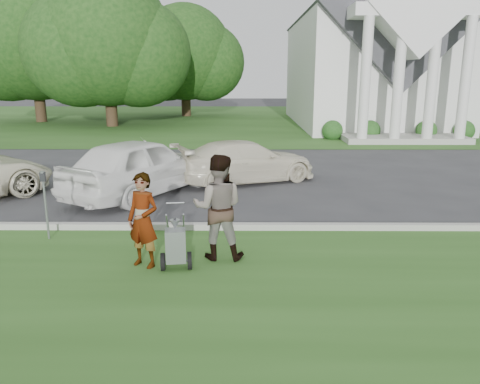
{
  "coord_description": "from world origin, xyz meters",
  "views": [
    {
      "loc": [
        0.74,
        -9.29,
        3.34
      ],
      "look_at": [
        0.68,
        0.0,
        1.01
      ],
      "focal_mm": 35.0,
      "sensor_mm": 36.0,
      "label": 1
    }
  ],
  "objects_px": {
    "tree_far": "(33,40)",
    "car_b": "(140,166)",
    "striping_cart": "(176,247)",
    "car_c": "(246,161)",
    "person_left": "(143,221)",
    "tree_back": "(185,57)",
    "parking_meter_near": "(45,197)",
    "church": "(369,34)",
    "person_right": "(218,208)",
    "tree_left": "(107,46)"
  },
  "relations": [
    {
      "from": "tree_far",
      "to": "car_b",
      "type": "distance_m",
      "value": 24.85
    },
    {
      "from": "striping_cart",
      "to": "car_c",
      "type": "xyz_separation_m",
      "value": [
        1.26,
        7.02,
        0.23
      ]
    },
    {
      "from": "person_left",
      "to": "car_c",
      "type": "bearing_deg",
      "value": 101.01
    },
    {
      "from": "tree_far",
      "to": "car_b",
      "type": "bearing_deg",
      "value": -60.95
    },
    {
      "from": "car_c",
      "to": "striping_cart",
      "type": "bearing_deg",
      "value": 145.16
    },
    {
      "from": "tree_back",
      "to": "person_left",
      "type": "distance_m",
      "value": 31.85
    },
    {
      "from": "parking_meter_near",
      "to": "church",
      "type": "bearing_deg",
      "value": 62.04
    },
    {
      "from": "tree_far",
      "to": "person_right",
      "type": "bearing_deg",
      "value": -61.26
    },
    {
      "from": "church",
      "to": "parking_meter_near",
      "type": "bearing_deg",
      "value": -117.96
    },
    {
      "from": "tree_far",
      "to": "person_right",
      "type": "height_order",
      "value": "tree_far"
    },
    {
      "from": "church",
      "to": "car_c",
      "type": "distance_m",
      "value": 20.21
    },
    {
      "from": "church",
      "to": "tree_left",
      "type": "relative_size",
      "value": 2.27
    },
    {
      "from": "person_right",
      "to": "car_b",
      "type": "distance_m",
      "value": 5.36
    },
    {
      "from": "person_left",
      "to": "car_c",
      "type": "relative_size",
      "value": 0.37
    },
    {
      "from": "car_c",
      "to": "church",
      "type": "bearing_deg",
      "value": -49.43
    },
    {
      "from": "striping_cart",
      "to": "person_left",
      "type": "xyz_separation_m",
      "value": [
        -0.58,
        0.14,
        0.42
      ]
    },
    {
      "from": "person_right",
      "to": "tree_left",
      "type": "bearing_deg",
      "value": -68.08
    },
    {
      "from": "car_b",
      "to": "car_c",
      "type": "relative_size",
      "value": 1.07
    },
    {
      "from": "tree_left",
      "to": "parking_meter_near",
      "type": "bearing_deg",
      "value": -77.99
    },
    {
      "from": "person_left",
      "to": "person_right",
      "type": "bearing_deg",
      "value": 43.08
    },
    {
      "from": "tree_left",
      "to": "striping_cart",
      "type": "distance_m",
      "value": 25.23
    },
    {
      "from": "tree_left",
      "to": "person_right",
      "type": "distance_m",
      "value": 24.86
    },
    {
      "from": "tree_back",
      "to": "parking_meter_near",
      "type": "xyz_separation_m",
      "value": [
        0.7,
        -30.08,
        -3.81
      ]
    },
    {
      "from": "person_left",
      "to": "car_c",
      "type": "xyz_separation_m",
      "value": [
        1.84,
        6.88,
        -0.19
      ]
    },
    {
      "from": "person_left",
      "to": "striping_cart",
      "type": "bearing_deg",
      "value": 12.68
    },
    {
      "from": "tree_far",
      "to": "church",
      "type": "bearing_deg",
      "value": -4.66
    },
    {
      "from": "person_left",
      "to": "car_b",
      "type": "distance_m",
      "value": 5.29
    },
    {
      "from": "church",
      "to": "tree_back",
      "type": "height_order",
      "value": "church"
    },
    {
      "from": "person_right",
      "to": "parking_meter_near",
      "type": "bearing_deg",
      "value": -13.26
    },
    {
      "from": "parking_meter_near",
      "to": "car_c",
      "type": "distance_m",
      "value": 6.88
    },
    {
      "from": "tree_back",
      "to": "person_left",
      "type": "xyz_separation_m",
      "value": [
        3.0,
        -31.47,
        -3.88
      ]
    },
    {
      "from": "church",
      "to": "tree_back",
      "type": "relative_size",
      "value": 2.51
    },
    {
      "from": "church",
      "to": "parking_meter_near",
      "type": "xyz_separation_m",
      "value": [
        -12.32,
        -23.2,
        -5.03
      ]
    },
    {
      "from": "tree_left",
      "to": "tree_far",
      "type": "height_order",
      "value": "tree_far"
    },
    {
      "from": "striping_cart",
      "to": "tree_far",
      "type": "bearing_deg",
      "value": 109.6
    },
    {
      "from": "tree_far",
      "to": "person_left",
      "type": "bearing_deg",
      "value": -63.85
    },
    {
      "from": "tree_far",
      "to": "parking_meter_near",
      "type": "height_order",
      "value": "tree_far"
    },
    {
      "from": "tree_far",
      "to": "parking_meter_near",
      "type": "xyz_separation_m",
      "value": [
        10.7,
        -25.08,
        -4.78
      ]
    },
    {
      "from": "tree_left",
      "to": "car_c",
      "type": "xyz_separation_m",
      "value": [
        8.84,
        -16.59,
        -4.45
      ]
    },
    {
      "from": "striping_cart",
      "to": "parking_meter_near",
      "type": "distance_m",
      "value": 3.29
    },
    {
      "from": "parking_meter_near",
      "to": "car_c",
      "type": "bearing_deg",
      "value": 52.98
    },
    {
      "from": "tree_left",
      "to": "tree_back",
      "type": "height_order",
      "value": "tree_left"
    },
    {
      "from": "church",
      "to": "person_right",
      "type": "height_order",
      "value": "church"
    },
    {
      "from": "tree_back",
      "to": "car_b",
      "type": "distance_m",
      "value": 26.66
    },
    {
      "from": "person_right",
      "to": "car_b",
      "type": "bearing_deg",
      "value": -60.53
    },
    {
      "from": "tree_left",
      "to": "car_b",
      "type": "bearing_deg",
      "value": -72.32
    },
    {
      "from": "striping_cart",
      "to": "car_c",
      "type": "height_order",
      "value": "car_c"
    },
    {
      "from": "car_b",
      "to": "church",
      "type": "bearing_deg",
      "value": -89.78
    },
    {
      "from": "tree_back",
      "to": "parking_meter_near",
      "type": "relative_size",
      "value": 6.63
    },
    {
      "from": "tree_back",
      "to": "parking_meter_near",
      "type": "distance_m",
      "value": 30.33
    }
  ]
}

